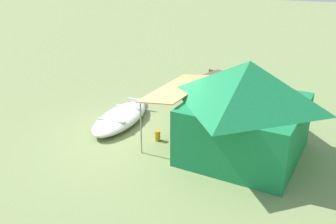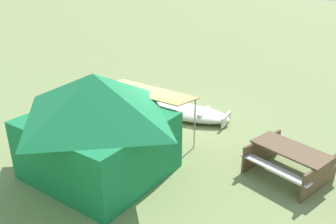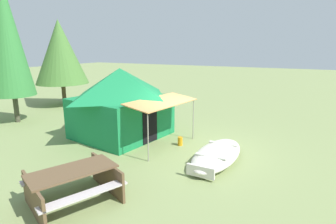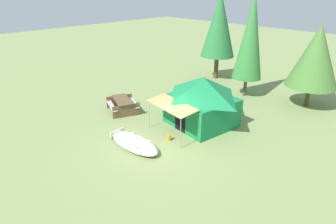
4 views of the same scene
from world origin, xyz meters
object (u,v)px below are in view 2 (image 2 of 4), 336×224
fuel_can (147,128)px  canvas_cabin_tent (97,123)px  beached_rowboat (188,112)px  picnic_table (290,158)px  cooler_box (133,150)px

fuel_can → canvas_cabin_tent: bearing=91.3°
canvas_cabin_tent → beached_rowboat: bearing=-99.3°
beached_rowboat → canvas_cabin_tent: (0.66, 4.00, 1.13)m
canvas_cabin_tent → picnic_table: 4.75m
beached_rowboat → canvas_cabin_tent: size_ratio=0.66×
canvas_cabin_tent → cooler_box: canvas_cabin_tent is taller
picnic_table → fuel_can: (4.31, -0.54, -0.33)m
beached_rowboat → cooler_box: bearing=83.3°
beached_rowboat → fuel_can: size_ratio=9.66×
picnic_table → canvas_cabin_tent: bearing=24.2°
canvas_cabin_tent → fuel_can: (0.06, -2.46, -1.19)m
beached_rowboat → picnic_table: 4.17m
cooler_box → picnic_table: bearing=-167.4°
canvas_cabin_tent → picnic_table: bearing=-155.8°
cooler_box → fuel_can: size_ratio=1.97×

